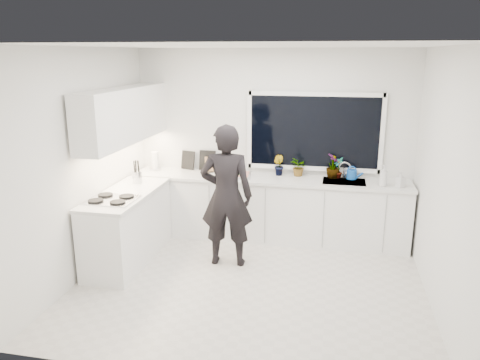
# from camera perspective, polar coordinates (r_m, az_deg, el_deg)

# --- Properties ---
(floor) EXTENTS (4.00, 3.50, 0.02)m
(floor) POSITION_cam_1_polar(r_m,az_deg,el_deg) (5.65, 1.17, -12.60)
(floor) COLOR beige
(floor) RESTS_ON ground
(wall_back) EXTENTS (4.00, 0.02, 2.70)m
(wall_back) POSITION_cam_1_polar(r_m,az_deg,el_deg) (6.86, 3.94, 4.45)
(wall_back) COLOR white
(wall_back) RESTS_ON ground
(wall_left) EXTENTS (0.02, 3.50, 2.70)m
(wall_left) POSITION_cam_1_polar(r_m,az_deg,el_deg) (5.86, -18.49, 1.83)
(wall_left) COLOR white
(wall_left) RESTS_ON ground
(wall_right) EXTENTS (0.02, 3.50, 2.70)m
(wall_right) POSITION_cam_1_polar(r_m,az_deg,el_deg) (5.20, 23.60, -0.30)
(wall_right) COLOR white
(wall_right) RESTS_ON ground
(ceiling) EXTENTS (4.00, 3.50, 0.02)m
(ceiling) POSITION_cam_1_polar(r_m,az_deg,el_deg) (5.00, 1.34, 16.17)
(ceiling) COLOR white
(ceiling) RESTS_ON wall_back
(window) EXTENTS (1.80, 0.02, 1.00)m
(window) POSITION_cam_1_polar(r_m,az_deg,el_deg) (6.73, 9.02, 5.83)
(window) COLOR black
(window) RESTS_ON wall_back
(base_cabinets_back) EXTENTS (3.92, 0.58, 0.88)m
(base_cabinets_back) POSITION_cam_1_polar(r_m,az_deg,el_deg) (6.79, 3.44, -3.60)
(base_cabinets_back) COLOR white
(base_cabinets_back) RESTS_ON floor
(base_cabinets_left) EXTENTS (0.58, 1.60, 0.88)m
(base_cabinets_left) POSITION_cam_1_polar(r_m,az_deg,el_deg) (6.26, -13.49, -5.68)
(base_cabinets_left) COLOR white
(base_cabinets_left) RESTS_ON floor
(countertop_back) EXTENTS (3.94, 0.62, 0.04)m
(countertop_back) POSITION_cam_1_polar(r_m,az_deg,el_deg) (6.65, 3.49, 0.13)
(countertop_back) COLOR silver
(countertop_back) RESTS_ON base_cabinets_back
(countertop_left) EXTENTS (0.62, 1.60, 0.04)m
(countertop_left) POSITION_cam_1_polar(r_m,az_deg,el_deg) (6.11, -13.75, -1.65)
(countertop_left) COLOR silver
(countertop_left) RESTS_ON base_cabinets_left
(upper_cabinets) EXTENTS (0.34, 2.10, 0.70)m
(upper_cabinets) POSITION_cam_1_polar(r_m,az_deg,el_deg) (6.28, -13.93, 7.67)
(upper_cabinets) COLOR white
(upper_cabinets) RESTS_ON wall_left
(sink) EXTENTS (0.58, 0.42, 0.14)m
(sink) POSITION_cam_1_polar(r_m,az_deg,el_deg) (6.60, 12.55, -0.58)
(sink) COLOR silver
(sink) RESTS_ON countertop_back
(faucet) EXTENTS (0.03, 0.03, 0.22)m
(faucet) POSITION_cam_1_polar(r_m,az_deg,el_deg) (6.76, 12.62, 1.18)
(faucet) COLOR silver
(faucet) RESTS_ON countertop_back
(stovetop) EXTENTS (0.56, 0.48, 0.03)m
(stovetop) POSITION_cam_1_polar(r_m,az_deg,el_deg) (5.81, -15.41, -2.28)
(stovetop) COLOR black
(stovetop) RESTS_ON countertop_left
(person) EXTENTS (0.70, 0.49, 1.81)m
(person) POSITION_cam_1_polar(r_m,az_deg,el_deg) (5.83, -1.67, -1.96)
(person) COLOR black
(person) RESTS_ON floor
(pizza_tray) EXTENTS (0.54, 0.42, 0.03)m
(pizza_tray) POSITION_cam_1_polar(r_m,az_deg,el_deg) (6.71, -0.86, 0.61)
(pizza_tray) COLOR silver
(pizza_tray) RESTS_ON countertop_back
(pizza) EXTENTS (0.49, 0.38, 0.01)m
(pizza) POSITION_cam_1_polar(r_m,az_deg,el_deg) (6.70, -0.86, 0.75)
(pizza) COLOR #AC3C16
(pizza) RESTS_ON pizza_tray
(watering_can) EXTENTS (0.16, 0.16, 0.13)m
(watering_can) POSITION_cam_1_polar(r_m,az_deg,el_deg) (6.73, 13.46, 0.68)
(watering_can) COLOR #124DAB
(watering_can) RESTS_ON countertop_back
(paper_towel_roll) EXTENTS (0.15, 0.15, 0.26)m
(paper_towel_roll) POSITION_cam_1_polar(r_m,az_deg,el_deg) (7.16, -10.32, 2.25)
(paper_towel_roll) COLOR silver
(paper_towel_roll) RESTS_ON countertop_back
(knife_block) EXTENTS (0.16, 0.14, 0.22)m
(knife_block) POSITION_cam_1_polar(r_m,az_deg,el_deg) (6.94, -3.74, 1.88)
(knife_block) COLOR #A17C4B
(knife_block) RESTS_ON countertop_back
(utensil_crock) EXTENTS (0.14, 0.14, 0.16)m
(utensil_crock) POSITION_cam_1_polar(r_m,az_deg,el_deg) (6.49, -12.42, 0.34)
(utensil_crock) COLOR silver
(utensil_crock) RESTS_ON countertop_left
(picture_frame_large) EXTENTS (0.22, 0.08, 0.28)m
(picture_frame_large) POSITION_cam_1_polar(r_m,az_deg,el_deg) (7.13, -6.36, 2.43)
(picture_frame_large) COLOR black
(picture_frame_large) RESTS_ON countertop_back
(picture_frame_small) EXTENTS (0.25, 0.03, 0.30)m
(picture_frame_small) POSITION_cam_1_polar(r_m,az_deg,el_deg) (7.04, -4.00, 2.40)
(picture_frame_small) COLOR black
(picture_frame_small) RESTS_ON countertop_back
(herb_plants) EXTENTS (1.03, 0.32, 0.34)m
(herb_plants) POSITION_cam_1_polar(r_m,az_deg,el_deg) (6.72, 8.79, 1.63)
(herb_plants) COLOR #26662D
(herb_plants) RESTS_ON countertop_back
(soap_bottles) EXTENTS (0.36, 0.15, 0.28)m
(soap_bottles) POSITION_cam_1_polar(r_m,az_deg,el_deg) (6.45, 17.76, 0.32)
(soap_bottles) COLOR #D8BF66
(soap_bottles) RESTS_ON countertop_back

